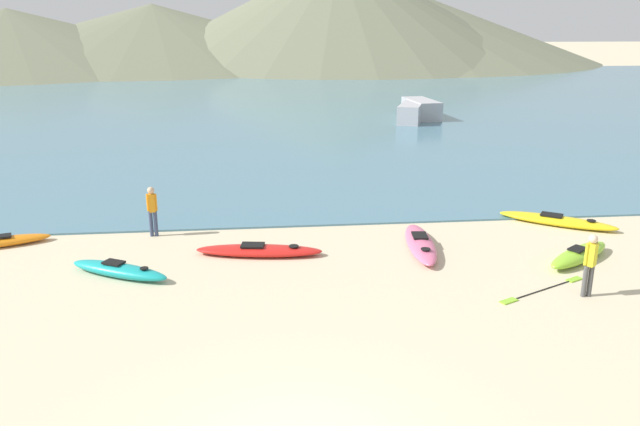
# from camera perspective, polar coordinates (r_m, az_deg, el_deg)

# --- Properties ---
(bay_water) EXTENTS (160.00, 70.00, 0.06)m
(bay_water) POSITION_cam_1_polar(r_m,az_deg,el_deg) (53.67, -5.69, 10.44)
(bay_water) COLOR teal
(bay_water) RESTS_ON ground_plane
(far_hill_left) EXTENTS (65.09, 65.09, 8.11)m
(far_hill_left) POSITION_cam_1_polar(r_m,az_deg,el_deg) (102.50, -26.52, 14.15)
(far_hill_left) COLOR #6B7056
(far_hill_left) RESTS_ON ground_plane
(far_hill_midleft) EXTENTS (67.75, 67.75, 8.93)m
(far_hill_midleft) POSITION_cam_1_polar(r_m,az_deg,el_deg) (104.44, -14.97, 15.56)
(far_hill_midleft) COLOR #6B7056
(far_hill_midleft) RESTS_ON ground_plane
(far_hill_midright) EXTENTS (66.09, 66.09, 16.05)m
(far_hill_midright) POSITION_cam_1_polar(r_m,az_deg,el_deg) (102.65, 1.73, 18.07)
(far_hill_midright) COLOR #6B7056
(far_hill_midright) RESTS_ON ground_plane
(far_hill_right) EXTENTS (76.35, 76.35, 13.99)m
(far_hill_right) POSITION_cam_1_polar(r_m,az_deg,el_deg) (109.46, 3.78, 17.43)
(far_hill_right) COLOR #6B7056
(far_hill_right) RESTS_ON ground_plane
(kayak_on_sand_0) EXTENTS (2.78, 1.87, 0.37)m
(kayak_on_sand_0) POSITION_cam_1_polar(r_m,az_deg,el_deg) (16.41, -17.91, -4.99)
(kayak_on_sand_0) COLOR teal
(kayak_on_sand_0) RESTS_ON ground_plane
(kayak_on_sand_1) EXTENTS (2.58, 2.09, 0.41)m
(kayak_on_sand_1) POSITION_cam_1_polar(r_m,az_deg,el_deg) (17.95, 22.62, -3.54)
(kayak_on_sand_1) COLOR #8CCC2D
(kayak_on_sand_1) RESTS_ON ground_plane
(kayak_on_sand_2) EXTENTS (1.11, 3.35, 0.38)m
(kayak_on_sand_2) POSITION_cam_1_polar(r_m,az_deg,el_deg) (17.66, 9.16, -2.78)
(kayak_on_sand_2) COLOR #E5668C
(kayak_on_sand_2) RESTS_ON ground_plane
(kayak_on_sand_3) EXTENTS (3.53, 1.27, 0.32)m
(kayak_on_sand_3) POSITION_cam_1_polar(r_m,az_deg,el_deg) (17.08, -5.59, -3.43)
(kayak_on_sand_3) COLOR red
(kayak_on_sand_3) RESTS_ON ground_plane
(kayak_on_sand_5) EXTENTS (3.36, 2.67, 0.33)m
(kayak_on_sand_5) POSITION_cam_1_polar(r_m,az_deg,el_deg) (20.89, 20.86, -0.64)
(kayak_on_sand_5) COLOR yellow
(kayak_on_sand_5) RESTS_ON ground_plane
(person_near_foreground) EXTENTS (0.31, 0.27, 1.51)m
(person_near_foreground) POSITION_cam_1_polar(r_m,az_deg,el_deg) (15.53, 23.47, -4.08)
(person_near_foreground) COLOR #4C4C4C
(person_near_foreground) RESTS_ON ground_plane
(person_near_waterline) EXTENTS (0.31, 0.24, 1.51)m
(person_near_waterline) POSITION_cam_1_polar(r_m,az_deg,el_deg) (18.95, -15.09, 0.43)
(person_near_waterline) COLOR #384260
(person_near_waterline) RESTS_ON ground_plane
(moored_boat_0) EXTENTS (1.78, 4.09, 1.20)m
(moored_boat_0) POSITION_cam_1_polar(r_m,az_deg,el_deg) (42.08, 9.24, 9.38)
(moored_boat_0) COLOR #B2B2B7
(moored_boat_0) RESTS_ON bay_water
(moored_boat_1) EXTENTS (2.75, 4.45, 1.14)m
(moored_boat_1) POSITION_cam_1_polar(r_m,az_deg,el_deg) (40.59, 8.38, 9.11)
(moored_boat_1) COLOR #B2B2B7
(moored_boat_1) RESTS_ON bay_water
(loose_paddle) EXTENTS (2.58, 1.38, 0.03)m
(loose_paddle) POSITION_cam_1_polar(r_m,az_deg,el_deg) (15.79, 19.71, -6.63)
(loose_paddle) COLOR black
(loose_paddle) RESTS_ON ground_plane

